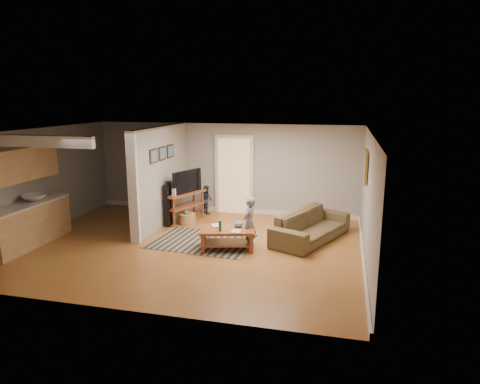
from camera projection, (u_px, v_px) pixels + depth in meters
The scene contains 11 objects.
ground at pixel (188, 246), 9.43m from camera, with size 7.50×7.50×0.00m, color #954F25.
room_shell at pixel (149, 175), 9.77m from camera, with size 7.54×6.02×2.52m.
area_rug at pixel (203, 241), 9.70m from camera, with size 2.28×1.66×0.01m, color black.
sofa at pixel (311, 240), 9.82m from camera, with size 2.30×0.90×0.67m, color #463A23.
coffee_table at pixel (228, 233), 9.16m from camera, with size 1.29×0.94×0.68m.
tv_console at pixel (184, 195), 11.10m from camera, with size 0.91×1.35×1.09m.
speaker_left at pixel (167, 206), 10.68m from camera, with size 0.11×0.11×1.09m, color black.
speaker_right at pixel (170, 203), 10.87m from camera, with size 0.11×0.11×1.14m, color black.
toy_basket at pixel (187, 218), 11.02m from camera, with size 0.42×0.42×0.37m.
child at pixel (249, 247), 9.35m from camera, with size 0.41×0.27×1.11m, color slate.
toddler at pixel (207, 213), 12.10m from camera, with size 0.39×0.30×0.80m, color #222D47.
Camera 1 is at (3.24, -8.42, 3.19)m, focal length 32.00 mm.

